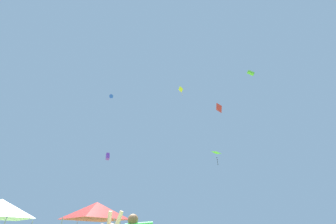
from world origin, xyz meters
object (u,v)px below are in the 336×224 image
at_px(canopy_tent_red, 96,211).
at_px(kite_lime_diamond, 216,153).
at_px(kite_red_diamond, 220,108).
at_px(kite_lime_box, 251,73).
at_px(kite_purple_box, 108,156).
at_px(kite_yellow_diamond, 181,90).
at_px(kite_blue_delta, 111,96).

height_order(canopy_tent_red, kite_lime_diamond, kite_lime_diamond).
distance_m(kite_red_diamond, kite_lime_diamond, 8.43).
xyz_separation_m(canopy_tent_red, kite_lime_box, (20.06, 13.15, 23.70)).
bearing_deg(kite_red_diamond, kite_lime_diamond, 85.45).
distance_m(kite_purple_box, kite_red_diamond, 20.88).
bearing_deg(kite_red_diamond, kite_purple_box, 162.08).
distance_m(kite_yellow_diamond, kite_red_diamond, 8.21).
relative_size(canopy_tent_red, kite_red_diamond, 2.45).
bearing_deg(kite_purple_box, kite_red_diamond, -17.92).
distance_m(kite_purple_box, kite_lime_diamond, 19.26).
relative_size(kite_lime_diamond, kite_blue_delta, 3.84).
bearing_deg(kite_lime_diamond, kite_yellow_diamond, -148.37).
xyz_separation_m(kite_yellow_diamond, kite_purple_box, (-12.55, 4.03, -11.93)).
xyz_separation_m(canopy_tent_red, kite_blue_delta, (-3.99, 15.89, 19.31)).
bearing_deg(kite_blue_delta, kite_lime_box, -6.51).
distance_m(kite_red_diamond, kite_lime_box, 8.62).
xyz_separation_m(kite_lime_diamond, kite_blue_delta, (-18.90, -5.91, 7.38)).
xyz_separation_m(kite_lime_box, kite_blue_delta, (-24.05, 2.74, -4.39)).
relative_size(kite_yellow_diamond, kite_lime_box, 1.51).
distance_m(kite_red_diamond, kite_blue_delta, 18.48).
bearing_deg(kite_lime_box, kite_yellow_diamond, 159.03).
distance_m(canopy_tent_red, kite_lime_diamond, 28.98).
bearing_deg(kite_lime_box, canopy_tent_red, -146.76).
bearing_deg(kite_purple_box, canopy_tent_red, -78.76).
bearing_deg(kite_purple_box, kite_lime_diamond, 0.24).
bearing_deg(kite_lime_diamond, canopy_tent_red, -124.37).
height_order(kite_red_diamond, kite_lime_diamond, kite_red_diamond).
xyz_separation_m(kite_purple_box, kite_lime_diamond, (19.23, 0.08, 1.17)).
distance_m(canopy_tent_red, kite_lime_box, 33.72).
height_order(kite_purple_box, kite_lime_box, kite_lime_box).
bearing_deg(canopy_tent_red, kite_lime_box, 33.24).
relative_size(kite_yellow_diamond, kite_red_diamond, 1.41).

